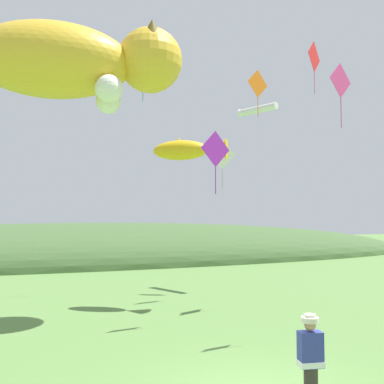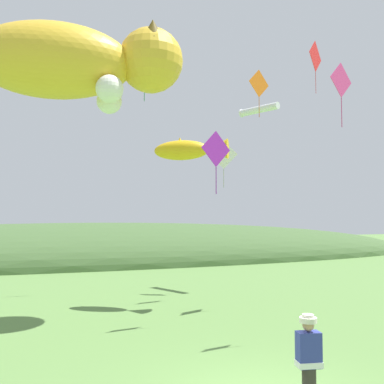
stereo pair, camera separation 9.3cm
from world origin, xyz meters
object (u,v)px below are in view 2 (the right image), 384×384
at_px(kite_diamond_orange, 259,84).
at_px(kite_diamond_green, 144,71).
at_px(kite_giant_cat, 75,63).
at_px(kite_tube_streamer, 258,110).
at_px(kite_diamond_violet, 216,149).
at_px(festival_attendant, 309,363).
at_px(kite_fish_windsock, 190,150).
at_px(kite_diamond_pink, 341,81).
at_px(kite_diamond_red, 315,57).
at_px(kite_diamond_white, 224,155).

distance_m(kite_diamond_orange, kite_diamond_green, 5.60).
distance_m(kite_giant_cat, kite_diamond_green, 6.07).
xyz_separation_m(kite_tube_streamer, kite_diamond_violet, (-4.94, -6.20, -3.24)).
height_order(festival_attendant, kite_fish_windsock, kite_fish_windsock).
relative_size(kite_diamond_pink, kite_diamond_orange, 0.91).
bearing_deg(kite_diamond_pink, kite_tube_streamer, 77.15).
bearing_deg(kite_tube_streamer, festival_attendant, -115.02).
distance_m(kite_tube_streamer, kite_diamond_violet, 8.56).
relative_size(kite_tube_streamer, kite_diamond_violet, 1.07).
bearing_deg(kite_diamond_red, kite_tube_streamer, 90.84).
height_order(kite_tube_streamer, kite_diamond_white, kite_tube_streamer).
xyz_separation_m(kite_giant_cat, kite_diamond_orange, (8.04, 1.52, 0.55)).
xyz_separation_m(kite_diamond_white, kite_diamond_violet, (-2.62, -5.37, -0.67)).
bearing_deg(kite_diamond_white, kite_diamond_orange, -59.23).
height_order(festival_attendant, kite_diamond_pink, kite_diamond_pink).
relative_size(kite_diamond_green, kite_diamond_violet, 0.99).
bearing_deg(kite_diamond_violet, kite_fish_windsock, 87.62).
relative_size(festival_attendant, kite_diamond_violet, 0.84).
distance_m(kite_diamond_white, kite_diamond_violet, 6.02).
bearing_deg(kite_tube_streamer, kite_diamond_violet, -128.54).
relative_size(kite_diamond_white, kite_diamond_violet, 1.06).
relative_size(kite_tube_streamer, kite_diamond_green, 1.08).
xyz_separation_m(festival_attendant, kite_diamond_white, (3.68, 12.02, 5.41)).
xyz_separation_m(kite_fish_windsock, kite_diamond_violet, (-0.13, -3.05, -0.45)).
bearing_deg(kite_diamond_orange, kite_diamond_white, 120.77).
relative_size(kite_giant_cat, kite_tube_streamer, 4.46).
xyz_separation_m(kite_giant_cat, kite_diamond_white, (7.04, 3.21, -2.48)).
bearing_deg(kite_fish_windsock, kite_diamond_white, 42.88).
bearing_deg(festival_attendant, kite_diamond_green, 89.27).
bearing_deg(kite_tube_streamer, kite_diamond_orange, -117.64).
distance_m(festival_attendant, kite_diamond_violet, 8.23).
bearing_deg(kite_fish_windsock, kite_tube_streamer, 33.18).
height_order(kite_diamond_red, kite_diamond_green, kite_diamond_green).
distance_m(festival_attendant, kite_diamond_pink, 8.60).
xyz_separation_m(kite_diamond_white, kite_diamond_green, (-3.51, 1.45, 4.11)).
xyz_separation_m(kite_fish_windsock, kite_diamond_pink, (2.78, -5.77, 1.36)).
xyz_separation_m(kite_tube_streamer, kite_diamond_green, (-5.83, 0.62, 1.54)).
height_order(kite_diamond_orange, kite_diamond_green, kite_diamond_green).
height_order(kite_giant_cat, kite_diamond_pink, kite_giant_cat).
distance_m(festival_attendant, kite_fish_windsock, 11.06).
relative_size(kite_diamond_white, kite_diamond_pink, 1.14).
xyz_separation_m(kite_diamond_white, kite_diamond_pink, (0.28, -8.08, 1.14)).
relative_size(kite_diamond_pink, kite_diamond_violet, 0.93).
relative_size(festival_attendant, kite_diamond_white, 0.80).
height_order(kite_giant_cat, kite_fish_windsock, kite_giant_cat).
xyz_separation_m(kite_diamond_orange, kite_diamond_violet, (-3.62, -3.69, -3.70)).
bearing_deg(kite_giant_cat, kite_diamond_pink, -33.65).
height_order(kite_fish_windsock, kite_diamond_pink, kite_diamond_pink).
relative_size(kite_diamond_red, kite_diamond_orange, 1.02).
bearing_deg(festival_attendant, kite_diamond_red, 53.12).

